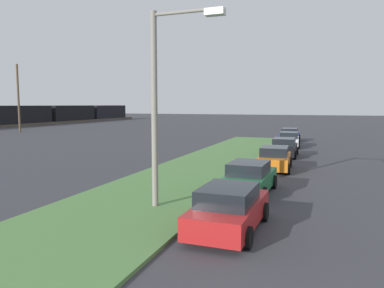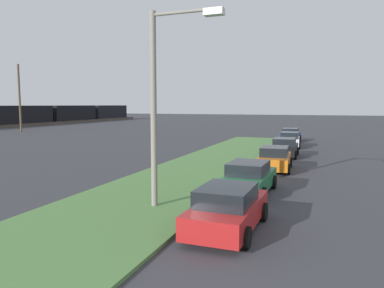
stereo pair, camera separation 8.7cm
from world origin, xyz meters
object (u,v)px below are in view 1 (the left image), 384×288
object	(u,v)px
parked_car_orange	(274,159)
distant_utility_pole	(18,98)
parked_car_black	(284,148)
streetlight	(163,95)
parked_car_blue	(290,135)
parked_car_white	(289,140)
parked_car_red	(229,209)
parked_car_green	(249,178)

from	to	relation	value
parked_car_orange	distant_utility_pole	bearing A→B (deg)	60.73
parked_car_black	streetlight	world-z (taller)	streetlight
parked_car_black	parked_car_blue	world-z (taller)	same
parked_car_white	parked_car_red	bearing A→B (deg)	177.74
parked_car_white	distant_utility_pole	size ratio (longest dim) A/B	0.44
parked_car_red	parked_car_green	xyz separation A→B (m)	(5.22, 0.34, 0.00)
streetlight	distant_utility_pole	size ratio (longest dim) A/B	0.75
streetlight	parked_car_red	bearing A→B (deg)	-116.52
parked_car_red	streetlight	world-z (taller)	streetlight
parked_car_blue	parked_car_orange	bearing A→B (deg)	-176.50
parked_car_green	distant_utility_pole	bearing A→B (deg)	58.00
parked_car_green	parked_car_blue	world-z (taller)	same
parked_car_red	parked_car_green	world-z (taller)	same
parked_car_red	parked_car_orange	bearing A→B (deg)	1.59
parked_car_orange	streetlight	world-z (taller)	streetlight
parked_car_red	parked_car_white	xyz separation A→B (m)	(24.89, 0.30, 0.00)
parked_car_white	parked_car_blue	bearing A→B (deg)	1.20
parked_car_blue	parked_car_red	bearing A→B (deg)	-177.24
parked_car_orange	parked_car_white	bearing A→B (deg)	-1.44
parked_car_orange	parked_car_blue	xyz separation A→B (m)	(18.97, 0.69, 0.00)
parked_car_orange	parked_car_black	xyz separation A→B (m)	(6.28, 0.04, 0.00)
parked_car_orange	parked_car_white	xyz separation A→B (m)	(13.06, 0.26, 0.00)
parked_car_red	parked_car_black	xyz separation A→B (m)	(18.11, 0.07, 0.00)
parked_car_blue	streetlight	xyz separation A→B (m)	(-29.32, 2.24, 3.67)
parked_car_red	parked_car_white	size ratio (longest dim) A/B	0.99
distant_utility_pole	parked_car_white	bearing A→B (deg)	-99.99
parked_car_white	parked_car_blue	size ratio (longest dim) A/B	1.01
parked_car_blue	streetlight	bearing A→B (deg)	177.04
parked_car_black	parked_car_white	distance (m)	6.79
parked_car_blue	streetlight	distance (m)	29.63
parked_car_orange	parked_car_white	world-z (taller)	same
streetlight	distant_utility_pole	xyz separation A→B (m)	(30.39, 36.92, 0.61)
parked_car_black	distant_utility_pole	bearing A→B (deg)	70.19
parked_car_white	streetlight	bearing A→B (deg)	170.56
parked_car_green	parked_car_black	world-z (taller)	same
parked_car_blue	parked_car_white	bearing A→B (deg)	-174.44
parked_car_red	distant_utility_pole	size ratio (longest dim) A/B	0.43
streetlight	parked_car_blue	bearing A→B (deg)	-4.37
parked_car_blue	streetlight	world-z (taller)	streetlight
parked_car_orange	streetlight	size ratio (longest dim) A/B	0.58
parked_car_black	distant_utility_pole	xyz separation A→B (m)	(13.75, 39.82, 4.28)
parked_car_orange	parked_car_black	bearing A→B (deg)	-2.25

